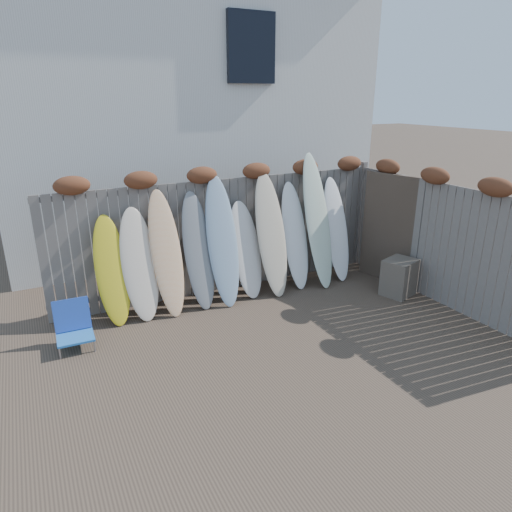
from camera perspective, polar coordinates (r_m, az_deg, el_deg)
name	(u,v)px	position (r m, az deg, el deg)	size (l,w,h in m)	color
ground	(295,349)	(6.48, 4.93, -11.56)	(80.00, 80.00, 0.00)	#493A2D
back_fence	(228,225)	(8.00, -3.51, 3.85)	(6.05, 0.28, 2.24)	slate
right_fence	(445,237)	(8.07, 22.61, 2.18)	(0.28, 4.40, 2.24)	slate
house	(174,101)	(11.71, -10.18, 18.54)	(8.50, 5.50, 6.33)	silver
beach_chair	(74,326)	(6.91, -21.84, -8.12)	(0.50, 0.53, 0.64)	blue
wooden_crate	(399,277)	(8.38, 17.46, -2.54)	(0.55, 0.46, 0.64)	brown
lattice_panel	(395,230)	(8.74, 16.93, 3.13)	(0.06, 1.34, 2.01)	brown
surfboard_0	(112,271)	(7.23, -17.58, -1.76)	(0.49, 0.07, 1.72)	yellow
surfboard_1	(139,265)	(7.27, -14.37, -1.05)	(0.54, 0.07, 1.79)	beige
surfboard_2	(166,254)	(7.31, -11.14, 0.30)	(0.48, 0.07, 2.04)	#FBCC98
surfboard_3	(198,251)	(7.48, -7.23, 0.65)	(0.48, 0.07, 1.95)	slate
surfboard_4	(222,242)	(7.54, -4.22, 1.80)	(0.51, 0.07, 2.19)	#8BA6C1
surfboard_5	(246,250)	(7.84, -1.23, 0.77)	(0.54, 0.07, 1.71)	silver
surfboard_6	(271,235)	(7.90, 1.92, 2.65)	(0.53, 0.07, 2.18)	beige
surfboard_7	(295,236)	(8.25, 4.88, 2.54)	(0.46, 0.07, 1.95)	white
surfboard_8	(318,221)	(8.33, 7.70, 4.35)	(0.48, 0.07, 2.47)	silver
surfboard_9	(336,229)	(8.72, 10.02, 3.30)	(0.47, 0.07, 1.97)	white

